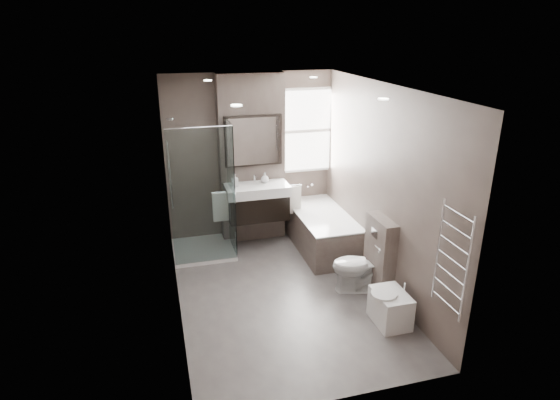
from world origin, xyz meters
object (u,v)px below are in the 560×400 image
object	(u,v)px
vanity	(257,201)
toilet	(360,266)
bathtub	(321,229)
bidet	(390,307)

from	to	relation	value
vanity	toilet	bearing A→B (deg)	-58.99
bathtub	toilet	size ratio (longest dim) A/B	2.28
toilet	vanity	bearing A→B (deg)	-135.51
vanity	toilet	distance (m)	1.92
bidet	toilet	bearing A→B (deg)	93.36
toilet	bidet	distance (m)	0.77
bidet	vanity	bearing A→B (deg)	113.17
bathtub	bidet	bearing A→B (deg)	-87.50
vanity	toilet	world-z (taller)	vanity
vanity	bathtub	size ratio (longest dim) A/B	0.59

